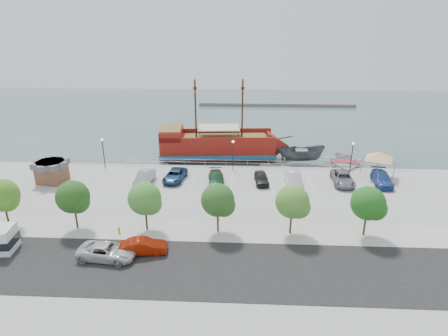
{
  "coord_description": "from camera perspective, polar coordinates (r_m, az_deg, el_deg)",
  "views": [
    {
      "loc": [
        1.17,
        -41.78,
        19.02
      ],
      "look_at": [
        -1.0,
        2.0,
        2.0
      ],
      "focal_mm": 30.0,
      "sensor_mm": 36.0,
      "label": 1
    }
  ],
  "objects": [
    {
      "name": "speedboat",
      "position": [
        57.46,
        17.9,
        0.62
      ],
      "size": [
        6.8,
        8.64,
        1.62
      ],
      "primitive_type": "imported",
      "rotation": [
        0.0,
        0.0,
        -0.16
      ],
      "color": "white",
      "rests_on": "ground"
    },
    {
      "name": "dock_mid",
      "position": [
        55.03,
        8.89,
        -0.17
      ],
      "size": [
        7.04,
        4.05,
        0.39
      ],
      "primitive_type": "cube",
      "rotation": [
        0.0,
        0.0,
        -0.33
      ],
      "color": "gray",
      "rests_on": "ground"
    },
    {
      "name": "parked_car_b",
      "position": [
        48.3,
        -12.02,
        -1.45
      ],
      "size": [
        1.94,
        4.87,
        1.57
      ],
      "primitive_type": "imported",
      "rotation": [
        0.0,
        0.0,
        -0.06
      ],
      "color": "#A0A3AD",
      "rests_on": "land_slab"
    },
    {
      "name": "lamp_post_right",
      "position": [
        53.0,
        18.96,
        2.38
      ],
      "size": [
        0.36,
        0.36,
        4.28
      ],
      "color": "black",
      "rests_on": "land_slab"
    },
    {
      "name": "shed",
      "position": [
        52.36,
        -24.79,
        -0.39
      ],
      "size": [
        3.83,
        3.83,
        2.78
      ],
      "rotation": [
        0.0,
        0.0,
        -0.15
      ],
      "color": "brown",
      "rests_on": "land_slab"
    },
    {
      "name": "far_shore",
      "position": [
        99.14,
        8.0,
        9.61
      ],
      "size": [
        40.0,
        3.0,
        0.8
      ],
      "primitive_type": "cube",
      "color": "slate",
      "rests_on": "ground"
    },
    {
      "name": "land_slab",
      "position": [
        28.6,
        -0.3,
        -22.09
      ],
      "size": [
        100.0,
        58.0,
        1.2
      ],
      "primitive_type": "cube",
      "color": "#A6A6A6",
      "rests_on": "ground"
    },
    {
      "name": "parked_car_c",
      "position": [
        48.62,
        -7.49,
        -1.13
      ],
      "size": [
        2.91,
        5.17,
        1.36
      ],
      "primitive_type": "imported",
      "rotation": [
        0.0,
        0.0,
        -0.14
      ],
      "color": "navy",
      "rests_on": "land_slab"
    },
    {
      "name": "patrol_boat",
      "position": [
        57.66,
        11.7,
        1.84
      ],
      "size": [
        6.82,
        2.58,
        2.64
      ],
      "primitive_type": "imported",
      "rotation": [
        0.0,
        0.0,
        1.57
      ],
      "color": "#4A4D52",
      "rests_on": "ground"
    },
    {
      "name": "dock_east",
      "position": [
        56.53,
        17.29,
        -0.31
      ],
      "size": [
        7.04,
        2.27,
        0.4
      ],
      "primitive_type": "cube",
      "rotation": [
        0.0,
        0.0,
        0.04
      ],
      "color": "gray",
      "rests_on": "ground"
    },
    {
      "name": "fire_hydrant",
      "position": [
        38.01,
        -15.7,
        -9.06
      ],
      "size": [
        0.23,
        0.23,
        0.66
      ],
      "rotation": [
        0.0,
        0.0,
        -0.06
      ],
      "color": "#E9A000",
      "rests_on": "sidewalk"
    },
    {
      "name": "sidewalk",
      "position": [
        37.05,
        0.63,
        -9.65
      ],
      "size": [
        100.0,
        4.0,
        0.05
      ],
      "primitive_type": "cube",
      "color": "#B8B7AC",
      "rests_on": "land_slab"
    },
    {
      "name": "tree_b",
      "position": [
        38.85,
        -21.88,
        -4.29
      ],
      "size": [
        3.3,
        3.2,
        5.0
      ],
      "color": "#473321",
      "rests_on": "sidewalk"
    },
    {
      "name": "street_van",
      "position": [
        34.44,
        -17.42,
        -12.03
      ],
      "size": [
        5.22,
        2.81,
        1.39
      ],
      "primitive_type": "imported",
      "rotation": [
        0.0,
        0.0,
        1.47
      ],
      "color": "silver",
      "rests_on": "street"
    },
    {
      "name": "dock_west",
      "position": [
        56.46,
        -11.66,
        0.19
      ],
      "size": [
        6.49,
        3.7,
        0.36
      ],
      "primitive_type": "cube",
      "rotation": [
        0.0,
        0.0,
        0.33
      ],
      "color": "gray",
      "rests_on": "ground"
    },
    {
      "name": "street_sedan",
      "position": [
        34.33,
        -12.21,
        -11.6
      ],
      "size": [
        4.33,
        2.03,
        1.37
      ],
      "primitive_type": "imported",
      "rotation": [
        0.0,
        0.0,
        1.71
      ],
      "color": "#901A05",
      "rests_on": "street"
    },
    {
      "name": "tree_f",
      "position": [
        37.36,
        21.33,
        -5.24
      ],
      "size": [
        3.3,
        3.2,
        5.0
      ],
      "color": "#473321",
      "rests_on": "sidewalk"
    },
    {
      "name": "parked_car_d",
      "position": [
        47.31,
        -1.21,
        -1.58
      ],
      "size": [
        2.42,
        4.92,
        1.38
      ],
      "primitive_type": "imported",
      "rotation": [
        0.0,
        0.0,
        0.11
      ],
      "color": "#1F4B28",
      "rests_on": "land_slab"
    },
    {
      "name": "parked_car_f",
      "position": [
        47.74,
        10.52,
        -1.59
      ],
      "size": [
        1.96,
        4.96,
        1.61
      ],
      "primitive_type": "imported",
      "rotation": [
        0.0,
        0.0,
        0.05
      ],
      "color": "white",
      "rests_on": "land_slab"
    },
    {
      "name": "lamp_post_left",
      "position": [
        54.38,
        -17.97,
        2.96
      ],
      "size": [
        0.36,
        0.36,
        4.28
      ],
      "color": "black",
      "rests_on": "land_slab"
    },
    {
      "name": "parked_car_e",
      "position": [
        47.63,
        5.73,
        -1.52
      ],
      "size": [
        1.96,
        4.19,
        1.39
      ],
      "primitive_type": "imported",
      "rotation": [
        0.0,
        0.0,
        0.08
      ],
      "color": "black",
      "rests_on": "land_slab"
    },
    {
      "name": "tree_a",
      "position": [
        42.22,
        -30.57,
        -3.78
      ],
      "size": [
        3.3,
        3.2,
        5.0
      ],
      "color": "#473321",
      "rests_on": "sidewalk"
    },
    {
      "name": "tree_e",
      "position": [
        35.74,
        10.59,
        -5.27
      ],
      "size": [
        3.3,
        3.2,
        5.0
      ],
      "color": "#473321",
      "rests_on": "sidewalk"
    },
    {
      "name": "tree_c",
      "position": [
        36.52,
        -11.8,
        -4.76
      ],
      "size": [
        3.3,
        3.2,
        5.0
      ],
      "color": "#473321",
      "rests_on": "sidewalk"
    },
    {
      "name": "parked_car_g",
      "position": [
        49.55,
        17.63,
        -1.49
      ],
      "size": [
        2.69,
        5.37,
        1.46
      ],
      "primitive_type": "imported",
      "rotation": [
        0.0,
        0.0,
        -0.05
      ],
      "color": "gray",
      "rests_on": "land_slab"
    },
    {
      "name": "tree_d",
      "position": [
        35.45,
        -0.73,
        -5.11
      ],
      "size": [
        3.3,
        3.2,
        5.0
      ],
      "color": "#473321",
      "rests_on": "sidewalk"
    },
    {
      "name": "lamp_post_mid",
      "position": [
        50.9,
        1.38,
        2.8
      ],
      "size": [
        0.36,
        0.36,
        4.28
      ],
      "color": "black",
      "rests_on": "land_slab"
    },
    {
      "name": "ground",
      "position": [
        46.34,
        1.12,
        -4.38
      ],
      "size": [
        160.0,
        160.0,
        0.0
      ],
      "primitive_type": "plane",
      "color": "#3C5253"
    },
    {
      "name": "street",
      "position": [
        32.05,
        0.2,
        -15.16
      ],
      "size": [
        100.0,
        8.0,
        0.04
      ],
      "primitive_type": "cube",
      "color": "black",
      "rests_on": "land_slab"
    },
    {
      "name": "seawall_railing",
      "position": [
        52.93,
        1.39,
        0.76
      ],
      "size": [
        50.0,
        0.06,
        1.0
      ],
      "color": "gray",
      "rests_on": "land_slab"
    },
    {
      "name": "pirate_ship",
      "position": [
        58.43,
        0.44,
        3.43
      ],
      "size": [
        20.65,
        7.02,
        12.9
      ],
      "rotation": [
        0.0,
        0.0,
        0.07
      ],
      "color": "maroon",
      "rests_on": "ground"
    },
    {
      "name": "canopy_tent",
      "position": [
        52.78,
        22.69,
        2.27
      ],
      "size": [
        6.03,
        6.03,
        3.86
      ],
      "rotation": [
        0.0,
        0.0,
        0.38
      ],
      "color": "slate",
      "rests_on": "land_slab"
    },
    {
      "name": "parked_car_h",
      "position": [
        51.09,
        22.92,
        -1.5
      ],
      "size": [
        2.64,
        5.35,
        1.5
      ],
      "primitive_type": "imported",
      "rotation": [
        0.0,
        0.0,
        -0.11
      ],
      "color": "#294B91",
      "rests_on": "land_slab"
    }
  ]
}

